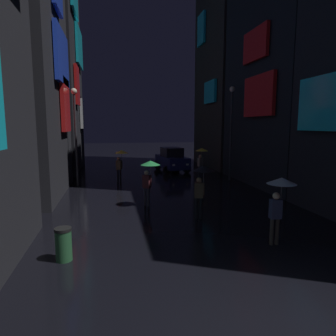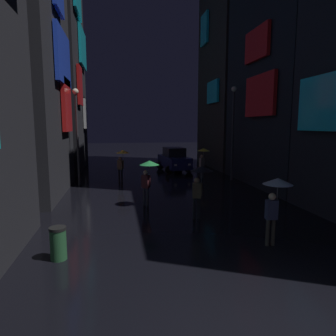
% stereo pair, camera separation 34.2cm
% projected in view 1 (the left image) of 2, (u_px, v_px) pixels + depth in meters
% --- Properties ---
extents(building_left_mid, '(4.25, 7.50, 17.60)m').
position_uv_depth(building_left_mid, '(14.00, 21.00, 14.81)').
color(building_left_mid, '#232328').
rests_on(building_left_mid, ground).
extents(building_left_far, '(4.25, 8.31, 16.45)m').
position_uv_depth(building_left_far, '(51.00, 68.00, 24.02)').
color(building_left_far, black).
rests_on(building_left_far, ground).
extents(building_right_mid, '(4.25, 8.50, 20.41)m').
position_uv_depth(building_right_mid, '(285.00, 15.00, 17.88)').
color(building_right_mid, black).
rests_on(building_right_mid, ground).
extents(building_right_far, '(4.25, 7.68, 24.54)m').
position_uv_depth(building_right_far, '(230.00, 26.00, 25.94)').
color(building_right_far, '#2D2826').
rests_on(building_right_far, ground).
extents(pedestrian_foreground_right_yellow, '(0.90, 0.90, 2.12)m').
position_uv_depth(pedestrian_foreground_right_yellow, '(201.00, 155.00, 21.00)').
color(pedestrian_foreground_right_yellow, '#2D2D38').
rests_on(pedestrian_foreground_right_yellow, ground).
extents(pedestrian_midstreet_left_green, '(0.90, 0.90, 2.12)m').
position_uv_depth(pedestrian_midstreet_left_green, '(149.00, 170.00, 13.62)').
color(pedestrian_midstreet_left_green, '#2D2D38').
rests_on(pedestrian_midstreet_left_green, ground).
extents(pedestrian_midstreet_centre_black, '(0.90, 0.90, 2.12)m').
position_uv_depth(pedestrian_midstreet_centre_black, '(202.00, 177.00, 11.81)').
color(pedestrian_midstreet_centre_black, black).
rests_on(pedestrian_midstreet_centre_black, ground).
extents(pedestrian_foreground_left_yellow, '(0.90, 0.90, 2.12)m').
position_uv_depth(pedestrian_foreground_left_yellow, '(121.00, 157.00, 19.35)').
color(pedestrian_foreground_left_yellow, black).
rests_on(pedestrian_foreground_left_yellow, ground).
extents(pedestrian_near_crossing_clear, '(0.90, 0.90, 2.12)m').
position_uv_depth(pedestrian_near_crossing_clear, '(280.00, 192.00, 9.19)').
color(pedestrian_near_crossing_clear, '#38332D').
rests_on(pedestrian_near_crossing_clear, ground).
extents(car_distant, '(2.58, 4.30, 1.92)m').
position_uv_depth(car_distant, '(172.00, 160.00, 24.37)').
color(car_distant, navy).
rests_on(car_distant, ground).
extents(streetlamp_right_far, '(0.36, 0.36, 6.24)m').
position_uv_depth(streetlamp_right_far, '(231.00, 123.00, 19.95)').
color(streetlamp_right_far, '#2D2D33').
rests_on(streetlamp_right_far, ground).
extents(streetlamp_left_far, '(0.36, 0.36, 5.88)m').
position_uv_depth(streetlamp_left_far, '(75.00, 126.00, 17.94)').
color(streetlamp_left_far, '#2D2D33').
rests_on(streetlamp_left_far, ground).
extents(trash_bin, '(0.46, 0.46, 0.93)m').
position_uv_depth(trash_bin, '(64.00, 244.00, 8.22)').
color(trash_bin, '#265933').
rests_on(trash_bin, ground).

